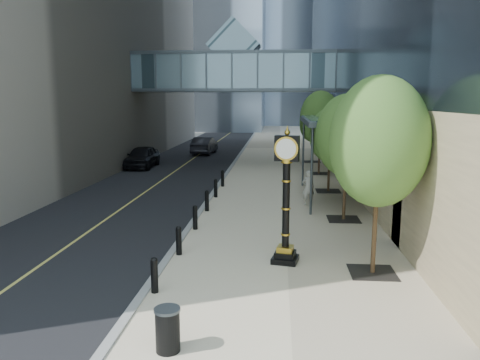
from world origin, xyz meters
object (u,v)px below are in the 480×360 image
(car_near, at_px, (142,157))
(street_clock, at_px, (286,206))
(car_far, at_px, (204,145))
(trash_bin, at_px, (168,331))
(pedestrian, at_px, (308,187))

(car_near, bearing_deg, street_clock, -63.50)
(car_near, bearing_deg, car_far, 69.36)
(street_clock, distance_m, car_near, 23.75)
(trash_bin, xyz_separation_m, car_far, (-4.92, 36.41, 0.34))
(street_clock, height_order, pedestrian, street_clock)
(street_clock, height_order, car_near, street_clock)
(trash_bin, bearing_deg, car_near, 107.36)
(street_clock, relative_size, pedestrian, 2.44)
(car_near, xyz_separation_m, car_far, (3.45, 9.63, -0.02))
(pedestrian, bearing_deg, street_clock, 69.39)
(trash_bin, bearing_deg, car_far, 97.70)
(street_clock, xyz_separation_m, pedestrian, (1.28, 8.58, -0.99))
(pedestrian, height_order, car_far, pedestrian)
(trash_bin, height_order, car_near, car_near)
(car_near, bearing_deg, trash_bin, -73.57)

